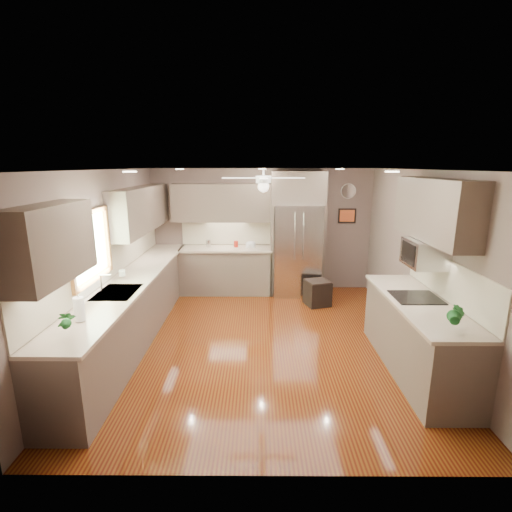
{
  "coord_description": "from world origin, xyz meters",
  "views": [
    {
      "loc": [
        -0.08,
        -5.1,
        2.56
      ],
      "look_at": [
        -0.11,
        0.6,
        1.16
      ],
      "focal_mm": 26.0,
      "sensor_mm": 36.0,
      "label": 1
    }
  ],
  "objects_px": {
    "potted_plant_left": "(64,320)",
    "refrigerator": "(297,236)",
    "soap_bottle": "(123,273)",
    "paper_towel": "(79,309)",
    "canister_b": "(209,244)",
    "canister_d": "(236,244)",
    "bowl": "(251,246)",
    "potted_plant_right": "(457,316)",
    "stool": "(317,293)",
    "microwave": "(425,253)"
  },
  "relations": [
    {
      "from": "potted_plant_left",
      "to": "refrigerator",
      "type": "height_order",
      "value": "refrigerator"
    },
    {
      "from": "soap_bottle",
      "to": "paper_towel",
      "type": "height_order",
      "value": "paper_towel"
    },
    {
      "from": "canister_b",
      "to": "canister_d",
      "type": "height_order",
      "value": "canister_b"
    },
    {
      "from": "potted_plant_left",
      "to": "bowl",
      "type": "bearing_deg",
      "value": 66.43
    },
    {
      "from": "soap_bottle",
      "to": "potted_plant_left",
      "type": "distance_m",
      "value": 1.88
    },
    {
      "from": "soap_bottle",
      "to": "potted_plant_right",
      "type": "relative_size",
      "value": 0.57
    },
    {
      "from": "canister_d",
      "to": "stool",
      "type": "bearing_deg",
      "value": -26.48
    },
    {
      "from": "bowl",
      "to": "refrigerator",
      "type": "distance_m",
      "value": 0.95
    },
    {
      "from": "refrigerator",
      "to": "microwave",
      "type": "relative_size",
      "value": 4.45
    },
    {
      "from": "bowl",
      "to": "microwave",
      "type": "xyz_separation_m",
      "value": [
        2.25,
        -2.74,
        0.51
      ]
    },
    {
      "from": "canister_b",
      "to": "stool",
      "type": "bearing_deg",
      "value": -20.04
    },
    {
      "from": "refrigerator",
      "to": "paper_towel",
      "type": "bearing_deg",
      "value": -126.55
    },
    {
      "from": "microwave",
      "to": "stool",
      "type": "distance_m",
      "value": 2.57
    },
    {
      "from": "potted_plant_left",
      "to": "microwave",
      "type": "xyz_separation_m",
      "value": [
        3.98,
        1.23,
        0.38
      ]
    },
    {
      "from": "soap_bottle",
      "to": "stool",
      "type": "distance_m",
      "value": 3.48
    },
    {
      "from": "soap_bottle",
      "to": "potted_plant_left",
      "type": "relative_size",
      "value": 0.57
    },
    {
      "from": "bowl",
      "to": "refrigerator",
      "type": "height_order",
      "value": "refrigerator"
    },
    {
      "from": "canister_b",
      "to": "microwave",
      "type": "bearing_deg",
      "value": -41.99
    },
    {
      "from": "canister_b",
      "to": "stool",
      "type": "height_order",
      "value": "canister_b"
    },
    {
      "from": "potted_plant_right",
      "to": "microwave",
      "type": "bearing_deg",
      "value": 83.97
    },
    {
      "from": "potted_plant_right",
      "to": "paper_towel",
      "type": "relative_size",
      "value": 1.14
    },
    {
      "from": "canister_d",
      "to": "microwave",
      "type": "distance_m",
      "value": 3.82
    },
    {
      "from": "soap_bottle",
      "to": "paper_towel",
      "type": "xyz_separation_m",
      "value": [
        0.09,
        -1.54,
        0.05
      ]
    },
    {
      "from": "refrigerator",
      "to": "paper_towel",
      "type": "xyz_separation_m",
      "value": [
        -2.67,
        -3.6,
        -0.11
      ]
    },
    {
      "from": "microwave",
      "to": "paper_towel",
      "type": "height_order",
      "value": "microwave"
    },
    {
      "from": "potted_plant_left",
      "to": "stool",
      "type": "relative_size",
      "value": 0.61
    },
    {
      "from": "microwave",
      "to": "potted_plant_left",
      "type": "bearing_deg",
      "value": -162.86
    },
    {
      "from": "canister_b",
      "to": "refrigerator",
      "type": "relative_size",
      "value": 0.06
    },
    {
      "from": "paper_towel",
      "to": "canister_b",
      "type": "bearing_deg",
      "value": 76.47
    },
    {
      "from": "canister_d",
      "to": "microwave",
      "type": "relative_size",
      "value": 0.24
    },
    {
      "from": "potted_plant_right",
      "to": "canister_b",
      "type": "bearing_deg",
      "value": 127.57
    },
    {
      "from": "soap_bottle",
      "to": "bowl",
      "type": "relative_size",
      "value": 0.84
    },
    {
      "from": "bowl",
      "to": "refrigerator",
      "type": "bearing_deg",
      "value": -1.79
    },
    {
      "from": "potted_plant_right",
      "to": "refrigerator",
      "type": "distance_m",
      "value": 3.99
    },
    {
      "from": "bowl",
      "to": "stool",
      "type": "bearing_deg",
      "value": -29.48
    },
    {
      "from": "potted_plant_right",
      "to": "stool",
      "type": "height_order",
      "value": "potted_plant_right"
    },
    {
      "from": "canister_b",
      "to": "potted_plant_left",
      "type": "height_order",
      "value": "potted_plant_left"
    },
    {
      "from": "refrigerator",
      "to": "canister_d",
      "type": "bearing_deg",
      "value": 175.63
    },
    {
      "from": "refrigerator",
      "to": "stool",
      "type": "height_order",
      "value": "refrigerator"
    },
    {
      "from": "stool",
      "to": "soap_bottle",
      "type": "bearing_deg",
      "value": -156.02
    },
    {
      "from": "canister_d",
      "to": "microwave",
      "type": "height_order",
      "value": "microwave"
    },
    {
      "from": "bowl",
      "to": "paper_towel",
      "type": "bearing_deg",
      "value": -115.68
    },
    {
      "from": "soap_bottle",
      "to": "microwave",
      "type": "distance_m",
      "value": 4.16
    },
    {
      "from": "canister_d",
      "to": "potted_plant_left",
      "type": "relative_size",
      "value": 0.41
    },
    {
      "from": "potted_plant_left",
      "to": "stool",
      "type": "height_order",
      "value": "potted_plant_left"
    },
    {
      "from": "canister_d",
      "to": "soap_bottle",
      "type": "relative_size",
      "value": 0.73
    },
    {
      "from": "bowl",
      "to": "paper_towel",
      "type": "xyz_separation_m",
      "value": [
        -1.74,
        -3.63,
        0.11
      ]
    },
    {
      "from": "soap_bottle",
      "to": "potted_plant_right",
      "type": "height_order",
      "value": "potted_plant_right"
    },
    {
      "from": "stool",
      "to": "paper_towel",
      "type": "relative_size",
      "value": 1.86
    },
    {
      "from": "canister_d",
      "to": "potted_plant_right",
      "type": "height_order",
      "value": "potted_plant_right"
    }
  ]
}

